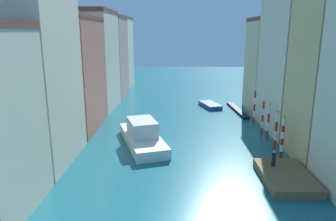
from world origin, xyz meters
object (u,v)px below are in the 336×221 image
(mooring_pole_2, at_px, (268,121))
(person_on_dock, at_px, (274,159))
(waterfront_dock, at_px, (286,177))
(mooring_pole_1, at_px, (276,129))
(mooring_pole_0, at_px, (283,136))
(gondola_black, at_px, (237,110))
(motorboat_0, at_px, (210,105))
(mooring_pole_3, at_px, (263,117))
(vaporetto_white, at_px, (142,135))
(mooring_pole_4, at_px, (254,106))

(mooring_pole_2, bearing_deg, person_on_dock, -103.14)
(waterfront_dock, relative_size, mooring_pole_1, 1.47)
(mooring_pole_0, relative_size, gondola_black, 0.44)
(motorboat_0, bearing_deg, person_on_dock, -83.86)
(mooring_pole_0, relative_size, mooring_pole_3, 1.02)
(person_on_dock, bearing_deg, waterfront_dock, -64.20)
(mooring_pole_1, height_order, vaporetto_white, mooring_pole_1)
(mooring_pole_3, height_order, mooring_pole_4, mooring_pole_4)
(motorboat_0, bearing_deg, mooring_pole_3, -71.37)
(mooring_pole_1, bearing_deg, mooring_pole_2, 88.12)
(person_on_dock, distance_m, mooring_pole_1, 6.73)
(person_on_dock, xyz_separation_m, motorboat_0, (-2.84, 26.43, -1.11))
(vaporetto_white, xyz_separation_m, motorboat_0, (9.93, 18.84, -0.71))
(waterfront_dock, distance_m, person_on_dock, 1.95)
(mooring_pole_2, distance_m, vaporetto_white, 15.21)
(mooring_pole_4, bearing_deg, motorboat_0, 117.34)
(waterfront_dock, xyz_separation_m, mooring_pole_2, (1.54, 11.08, 1.93))
(mooring_pole_1, distance_m, motorboat_0, 20.80)
(mooring_pole_3, bearing_deg, gondola_black, 93.84)
(mooring_pole_4, height_order, gondola_black, mooring_pole_4)
(mooring_pole_2, height_order, motorboat_0, mooring_pole_2)
(vaporetto_white, relative_size, motorboat_0, 1.99)
(waterfront_dock, bearing_deg, motorboat_0, 97.25)
(mooring_pole_1, relative_size, vaporetto_white, 0.39)
(waterfront_dock, bearing_deg, gondola_black, 88.56)
(mooring_pole_2, bearing_deg, mooring_pole_0, -92.25)
(mooring_pole_3, bearing_deg, vaporetto_white, -164.76)
(mooring_pole_0, height_order, mooring_pole_3, mooring_pole_0)
(mooring_pole_0, height_order, gondola_black, mooring_pole_0)
(gondola_black, bearing_deg, mooring_pole_2, -86.27)
(waterfront_dock, distance_m, mooring_pole_1, 8.15)
(motorboat_0, bearing_deg, gondola_black, -34.09)
(mooring_pole_2, xyz_separation_m, gondola_black, (-0.91, 13.98, -2.10))
(mooring_pole_4, distance_m, gondola_black, 7.51)
(person_on_dock, height_order, motorboat_0, person_on_dock)
(gondola_black, height_order, motorboat_0, motorboat_0)
(vaporetto_white, bearing_deg, mooring_pole_1, -4.85)
(mooring_pole_3, bearing_deg, mooring_pole_0, -90.86)
(person_on_dock, relative_size, mooring_pole_3, 0.34)
(motorboat_0, bearing_deg, waterfront_dock, -82.75)
(waterfront_dock, height_order, gondola_black, waterfront_dock)
(mooring_pole_3, xyz_separation_m, motorboat_0, (-4.98, 14.77, -1.92))
(person_on_dock, bearing_deg, vaporetto_white, 149.29)
(mooring_pole_1, relative_size, mooring_pole_4, 0.91)
(mooring_pole_0, distance_m, vaporetto_white, 15.31)
(mooring_pole_1, relative_size, motorboat_0, 0.78)
(gondola_black, relative_size, motorboat_0, 1.79)
(person_on_dock, xyz_separation_m, mooring_pole_1, (2.14, 6.32, 0.85))
(mooring_pole_1, height_order, mooring_pole_4, mooring_pole_4)
(person_on_dock, relative_size, mooring_pole_2, 0.34)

